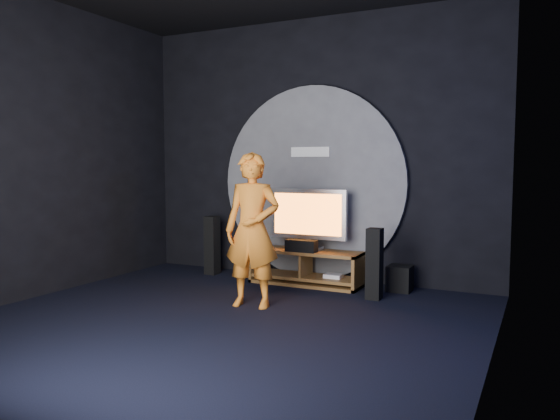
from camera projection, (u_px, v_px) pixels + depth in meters
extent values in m
plane|color=black|center=(214.00, 325.00, 5.28)|extent=(5.00, 5.00, 0.00)
cube|color=black|center=(313.00, 150.00, 7.37)|extent=(5.00, 0.04, 3.50)
cube|color=black|center=(27.00, 147.00, 6.22)|extent=(0.04, 5.00, 3.50)
cube|color=black|center=(496.00, 138.00, 4.04)|extent=(0.04, 5.00, 3.50)
cylinder|color=#515156|center=(312.00, 183.00, 7.36)|extent=(2.60, 0.08, 2.60)
cube|color=white|center=(310.00, 152.00, 7.27)|extent=(0.55, 0.03, 0.13)
cube|color=olive|center=(306.00, 252.00, 7.04)|extent=(1.46, 0.45, 0.04)
cube|color=olive|center=(306.00, 277.00, 7.07)|extent=(1.41, 0.42, 0.04)
cube|color=olive|center=(258.00, 263.00, 7.37)|extent=(0.04, 0.45, 0.45)
cube|color=olive|center=(358.00, 272.00, 6.75)|extent=(0.04, 0.45, 0.45)
cube|color=olive|center=(306.00, 264.00, 7.05)|extent=(0.03, 0.40, 0.29)
cube|color=olive|center=(306.00, 283.00, 7.08)|extent=(1.46, 0.45, 0.04)
cube|color=white|center=(333.00, 276.00, 6.90)|extent=(0.22, 0.16, 0.05)
cube|color=#B6B7BE|center=(308.00, 248.00, 7.10)|extent=(0.36, 0.22, 0.04)
cylinder|color=#B6B7BE|center=(308.00, 242.00, 7.09)|extent=(0.07, 0.07, 0.10)
cube|color=#B6B7BE|center=(308.00, 214.00, 7.06)|extent=(1.05, 0.06, 0.65)
cube|color=orange|center=(307.00, 214.00, 7.03)|extent=(0.93, 0.01, 0.53)
cube|color=black|center=(301.00, 246.00, 6.90)|extent=(0.40, 0.15, 0.15)
cube|color=black|center=(265.00, 248.00, 7.16)|extent=(0.18, 0.05, 0.02)
cube|color=black|center=(212.00, 245.00, 7.72)|extent=(0.16, 0.18, 0.82)
cube|color=black|center=(374.00, 264.00, 6.28)|extent=(0.16, 0.18, 0.82)
cube|color=black|center=(400.00, 278.00, 6.70)|extent=(0.29, 0.29, 0.31)
imported|color=orange|center=(252.00, 230.00, 5.92)|extent=(0.67, 0.49, 1.69)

